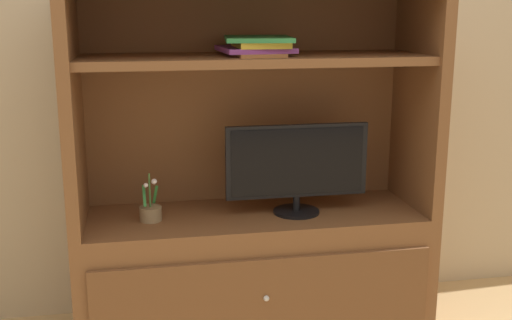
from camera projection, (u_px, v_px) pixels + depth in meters
name	position (u px, v px, depth m)	size (l,w,h in m)	color
painted_rear_wall	(240.00, 14.00, 2.93)	(6.00, 0.10, 2.80)	tan
media_console	(254.00, 228.00, 2.82)	(1.53, 0.54, 1.51)	brown
tv_monitor	(297.00, 166.00, 2.75)	(0.62, 0.20, 0.39)	black
potted_plant	(151.00, 212.00, 2.69)	(0.09, 0.09, 0.21)	#8C7251
magazine_stack	(257.00, 46.00, 2.63)	(0.31, 0.36, 0.08)	#A56638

